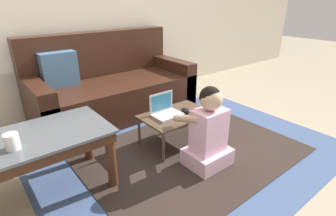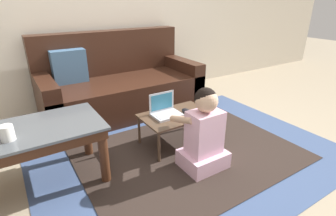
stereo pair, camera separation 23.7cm
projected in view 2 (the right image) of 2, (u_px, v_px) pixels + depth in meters
The scene contains 10 objects.
ground_plane at pixel (178, 157), 2.28m from camera, with size 16.00×16.00×0.00m, color gray.
wall_back at pixel (99, 0), 3.12m from camera, with size 9.00×0.06×2.50m.
area_rug at pixel (189, 153), 2.33m from camera, with size 2.58×1.90×0.01m.
couch at pixel (119, 86), 3.14m from camera, with size 1.81×0.87×0.92m.
coffee_table at pixel (26, 140), 1.78m from camera, with size 1.03×0.55×0.46m.
laptop_desk at pixel (176, 117), 2.39m from camera, with size 0.64×0.41×0.30m.
laptop at pixel (166, 112), 2.36m from camera, with size 0.26×0.19×0.20m.
computer_mouse at pixel (186, 111), 2.40m from camera, with size 0.06×0.11×0.04m.
person_seated at pixel (204, 134), 2.05m from camera, with size 0.35×0.42×0.68m.
cup_on_table at pixel (7, 133), 1.62m from camera, with size 0.08×0.08×0.10m.
Camera 2 is at (-1.11, -1.59, 1.29)m, focal length 28.00 mm.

